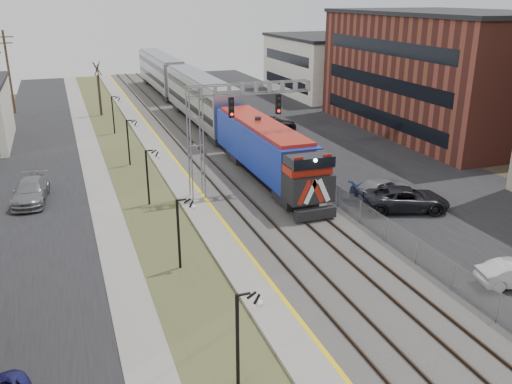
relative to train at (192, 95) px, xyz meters
name	(u,v)px	position (x,y,z in m)	size (l,w,h in m)	color
street_west	(37,186)	(-17.00, -18.92, -2.86)	(7.00, 120.00, 0.04)	black
sidewalk	(97,179)	(-12.50, -18.92, -2.84)	(2.00, 120.00, 0.08)	gray
grass_median	(135,175)	(-9.50, -18.92, -2.85)	(4.00, 120.00, 0.06)	#47502A
platform	(171,170)	(-6.50, -18.92, -2.76)	(2.00, 120.00, 0.24)	gray
ballast_bed	(229,165)	(-1.50, -18.92, -2.78)	(8.00, 120.00, 0.20)	#595651
parking_lot	(351,152)	(10.50, -18.92, -2.86)	(16.00, 120.00, 0.04)	black
platform_edge	(182,168)	(-5.62, -18.92, -2.64)	(0.24, 120.00, 0.01)	gold
track_near	(206,165)	(-3.50, -18.92, -2.61)	(1.58, 120.00, 0.15)	#2D2119
track_far	(245,161)	(0.00, -18.92, -2.61)	(1.58, 120.00, 0.15)	#2D2119
train	(192,95)	(0.00, 0.00, 0.00)	(3.00, 63.05, 5.33)	#132CA1
signal_gantry	(219,121)	(-4.28, -25.93, 2.70)	(9.00, 1.07, 8.15)	gray
lampposts	(177,233)	(-9.50, -35.64, -0.88)	(0.14, 62.14, 4.00)	black
fence	(274,152)	(2.70, -18.92, -2.08)	(0.04, 120.00, 1.60)	gray
buildings_east	(510,83)	(24.50, -22.75, 3.43)	(16.00, 76.00, 15.00)	gray
bare_trees	(18,141)	(-18.16, -15.01, -0.18)	(12.30, 42.30, 5.95)	#382D23
car_lot_c	(406,200)	(6.83, -32.94, -2.08)	(2.65, 5.75, 1.60)	black
car_lot_d	(381,191)	(6.39, -30.55, -2.23)	(1.84, 4.52, 1.31)	navy
car_lot_e	(382,188)	(6.50, -30.43, -2.07)	(1.91, 4.76, 1.62)	slate
car_lot_f	(262,126)	(5.46, -8.49, -2.25)	(1.35, 3.87, 1.27)	#0E4612
car_street_b	(31,192)	(-17.29, -22.44, -2.10)	(2.20, 5.41, 1.57)	slate
car_lot_g	(274,124)	(7.01, -8.09, -2.16)	(2.04, 5.02, 1.46)	black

